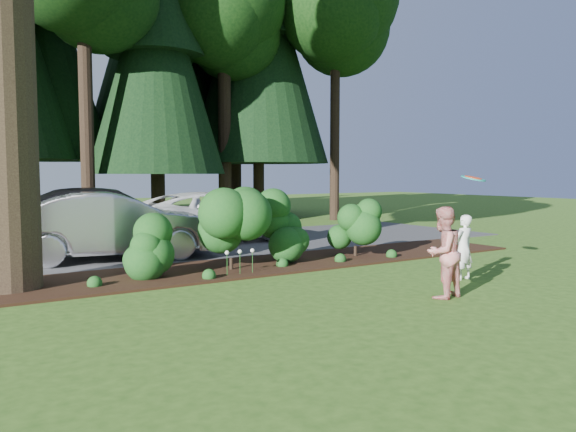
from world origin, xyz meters
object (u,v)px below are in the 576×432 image
object	(u,v)px
car_silver_wagon	(115,226)
child	(464,247)
car_white_suv	(212,217)
adult	(443,253)
frisbee	(473,178)
car_dark_suv	(106,215)

from	to	relation	value
car_silver_wagon	child	world-z (taller)	car_silver_wagon
car_white_suv	adult	distance (m)	9.32
car_silver_wagon	car_white_suv	world-z (taller)	car_silver_wagon
frisbee	adult	bearing A→B (deg)	-154.10
adult	child	bearing A→B (deg)	-159.01
adult	frisbee	world-z (taller)	frisbee
frisbee	car_silver_wagon	bearing A→B (deg)	130.61
child	adult	distance (m)	1.92
car_dark_suv	adult	xyz separation A→B (m)	(2.90, -10.70, -0.08)
car_silver_wagon	car_dark_suv	world-z (taller)	car_dark_suv
car_silver_wagon	car_white_suv	distance (m)	4.11
child	adult	world-z (taller)	adult
car_white_suv	frisbee	size ratio (longest dim) A/B	11.19
car_white_suv	frisbee	bearing A→B (deg)	-168.67
car_white_suv	child	distance (m)	8.54
adult	car_white_suv	bearing A→B (deg)	-98.39
car_white_suv	adult	bearing A→B (deg)	178.89
car_white_suv	car_dark_suv	size ratio (longest dim) A/B	0.96
car_silver_wagon	child	distance (m)	8.22
car_dark_suv	car_white_suv	bearing A→B (deg)	-110.78
car_silver_wagon	car_dark_suv	bearing A→B (deg)	-1.06
child	adult	size ratio (longest dim) A/B	0.83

